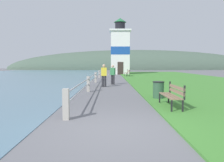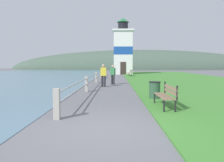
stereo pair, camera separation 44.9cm
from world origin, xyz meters
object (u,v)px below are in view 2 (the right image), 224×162
person_strolling (113,74)px  person_by_railing (103,75)px  park_bench_midway (130,72)px  park_bench_near (166,94)px  lighthouse (123,50)px  trash_bin (155,90)px

person_strolling → person_by_railing: person_by_railing is taller
park_bench_midway → person_by_railing: size_ratio=1.06×
park_bench_near → lighthouse: 27.98m
park_bench_midway → person_strolling: 11.93m
park_bench_near → person_strolling: 9.83m
park_bench_midway → park_bench_near: bearing=85.2°
park_bench_midway → trash_bin: size_ratio=2.06×
lighthouse → person_by_railing: lighthouse is taller
park_bench_midway → person_strolling: bearing=74.9°
trash_bin → park_bench_near: bearing=-88.4°
lighthouse → person_strolling: lighthouse is taller
park_bench_near → park_bench_midway: bearing=-90.6°
lighthouse → person_by_railing: bearing=-95.9°
lighthouse → trash_bin: lighthouse is taller
person_by_railing → trash_bin: 6.29m
park_bench_midway → person_by_railing: 13.87m
park_bench_near → trash_bin: (-0.06, 2.09, -0.11)m
person_by_railing → trash_bin: person_by_railing is taller
person_strolling → trash_bin: person_strolling is taller
park_bench_near → trash_bin: bearing=-88.9°
park_bench_midway → person_strolling: person_strolling is taller
park_bench_midway → lighthouse: lighthouse is taller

